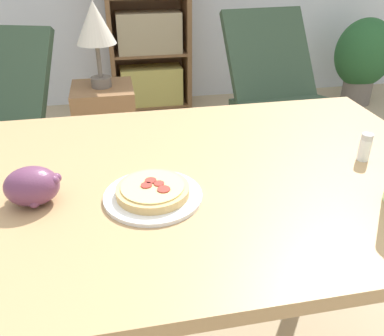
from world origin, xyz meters
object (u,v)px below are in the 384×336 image
at_px(bookshelf, 149,30).
at_px(salt_shaker, 365,147).
at_px(grape_bunch, 32,186).
at_px(table_lamp, 95,27).
at_px(pizza_on_plate, 153,193).
at_px(side_table, 107,133).
at_px(lounge_chair_far, 276,108).
at_px(potted_plant_floor, 363,57).

bearing_deg(bookshelf, salt_shaker, -82.18).
bearing_deg(bookshelf, grape_bunch, -101.45).
xyz_separation_m(grape_bunch, table_lamp, (0.14, 1.40, 0.10)).
relative_size(pizza_on_plate, side_table, 0.41).
relative_size(lounge_chair_far, side_table, 1.56).
relative_size(salt_shaker, table_lamp, 0.17).
height_order(grape_bunch, table_lamp, table_lamp).
bearing_deg(side_table, potted_plant_floor, 22.04).
relative_size(pizza_on_plate, salt_shaker, 3.00).
distance_m(pizza_on_plate, grape_bunch, 0.28).
relative_size(grape_bunch, side_table, 0.23).
height_order(lounge_chair_far, potted_plant_floor, lounge_chair_far).
xyz_separation_m(grape_bunch, potted_plant_floor, (2.31, 2.28, -0.38)).
xyz_separation_m(bookshelf, potted_plant_floor, (1.79, -0.28, -0.24)).
distance_m(salt_shaker, bookshelf, 2.55).
relative_size(lounge_chair_far, potted_plant_floor, 1.21).
height_order(pizza_on_plate, potted_plant_floor, pizza_on_plate).
relative_size(salt_shaker, potted_plant_floor, 0.11).
bearing_deg(pizza_on_plate, lounge_chair_far, 58.52).
distance_m(salt_shaker, table_lamp, 1.54).
relative_size(lounge_chair_far, bookshelf, 0.65).
distance_m(table_lamp, potted_plant_floor, 2.39).
bearing_deg(grape_bunch, side_table, 84.46).
height_order(pizza_on_plate, grape_bunch, grape_bunch).
xyz_separation_m(grape_bunch, salt_shaker, (0.87, 0.05, -0.01)).
height_order(bookshelf, table_lamp, bookshelf).
bearing_deg(table_lamp, grape_bunch, -95.54).
bearing_deg(side_table, salt_shaker, -61.75).
distance_m(grape_bunch, salt_shaker, 0.87).
bearing_deg(grape_bunch, potted_plant_floor, 44.67).
bearing_deg(lounge_chair_far, grape_bunch, -133.77).
distance_m(lounge_chair_far, side_table, 1.13).
relative_size(grape_bunch, salt_shaker, 1.63).
height_order(side_table, table_lamp, table_lamp).
bearing_deg(salt_shaker, side_table, 118.25).
bearing_deg(bookshelf, potted_plant_floor, -8.90).
relative_size(pizza_on_plate, grape_bunch, 1.84).
height_order(salt_shaker, side_table, salt_shaker).
height_order(lounge_chair_far, table_lamp, table_lamp).
bearing_deg(bookshelf, pizza_on_plate, -95.45).
distance_m(grape_bunch, bookshelf, 2.62).
bearing_deg(potted_plant_floor, salt_shaker, -122.86).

